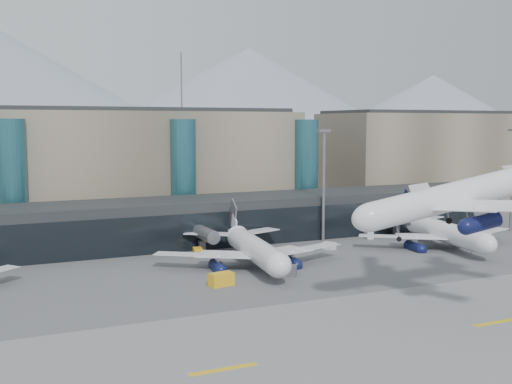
# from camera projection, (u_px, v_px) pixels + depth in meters

# --- Properties ---
(ground) EXTENTS (900.00, 900.00, 0.00)m
(ground) POSITION_uv_depth(u_px,v_px,m) (314.00, 311.00, 92.26)
(ground) COLOR #515154
(ground) RESTS_ON ground
(runway_strip) EXTENTS (400.00, 40.00, 0.04)m
(runway_strip) POSITION_uv_depth(u_px,v_px,m) (375.00, 343.00, 78.71)
(runway_strip) COLOR slate
(runway_strip) RESTS_ON ground
(runway_markings) EXTENTS (128.00, 1.00, 0.02)m
(runway_markings) POSITION_uv_depth(u_px,v_px,m) (375.00, 343.00, 78.70)
(runway_markings) COLOR gold
(runway_markings) RESTS_ON ground
(concourse) EXTENTS (170.00, 27.00, 10.00)m
(concourse) POSITION_uv_depth(u_px,v_px,m) (186.00, 222.00, 143.85)
(concourse) COLOR black
(concourse) RESTS_ON ground
(terminal_main) EXTENTS (130.00, 30.00, 31.00)m
(terminal_main) POSITION_uv_depth(u_px,v_px,m) (50.00, 169.00, 161.49)
(terminal_main) COLOR gray
(terminal_main) RESTS_ON ground
(terminal_east) EXTENTS (70.00, 30.00, 31.00)m
(terminal_east) POSITION_uv_depth(u_px,v_px,m) (428.00, 158.00, 211.42)
(terminal_east) COLOR gray
(terminal_east) RESTS_ON ground
(teal_towers) EXTENTS (116.40, 19.40, 46.00)m
(teal_towers) POSITION_uv_depth(u_px,v_px,m) (103.00, 178.00, 151.37)
(teal_towers) COLOR #255C68
(teal_towers) RESTS_ON ground
(mountain_ridge) EXTENTS (910.00, 400.00, 110.00)m
(mountain_ridge) POSITION_uv_depth(u_px,v_px,m) (57.00, 96.00, 437.22)
(mountain_ridge) COLOR gray
(mountain_ridge) RESTS_ON ground
(lightmast_mid) EXTENTS (3.00, 1.20, 25.60)m
(lightmast_mid) POSITION_uv_depth(u_px,v_px,m) (324.00, 178.00, 146.55)
(lightmast_mid) COLOR slate
(lightmast_mid) RESTS_ON ground
(hero_jet) EXTENTS (35.97, 35.80, 11.65)m
(hero_jet) POSITION_uv_depth(u_px,v_px,m) (469.00, 187.00, 92.66)
(hero_jet) COLOR white
(hero_jet) RESTS_ON ground
(jet_parked_mid) EXTENTS (38.60, 38.79, 12.56)m
(jet_parked_mid) POSITION_uv_depth(u_px,v_px,m) (250.00, 239.00, 123.06)
(jet_parked_mid) COLOR white
(jet_parked_mid) RESTS_ON ground
(jet_parked_right) EXTENTS (38.68, 38.98, 12.61)m
(jet_parked_right) POSITION_uv_depth(u_px,v_px,m) (436.00, 224.00, 141.90)
(jet_parked_right) COLOR white
(jet_parked_right) RESTS_ON ground
(veh_b) EXTENTS (2.25, 3.08, 1.61)m
(veh_b) POSITION_uv_depth(u_px,v_px,m) (198.00, 252.00, 131.07)
(veh_b) COLOR gold
(veh_b) RESTS_ON ground
(veh_c) EXTENTS (3.95, 3.47, 1.95)m
(veh_c) POSITION_uv_depth(u_px,v_px,m) (287.00, 270.00, 113.61)
(veh_c) COLOR #4B4B50
(veh_c) RESTS_ON ground
(veh_d) EXTENTS (2.28, 3.12, 1.60)m
(veh_d) POSITION_uv_depth(u_px,v_px,m) (369.00, 235.00, 150.92)
(veh_d) COLOR silver
(veh_d) RESTS_ON ground
(veh_e) EXTENTS (3.33, 2.71, 1.65)m
(veh_e) POSITION_uv_depth(u_px,v_px,m) (488.00, 244.00, 139.28)
(veh_e) COLOR gold
(veh_e) RESTS_ON ground
(veh_g) EXTENTS (2.52, 3.01, 1.52)m
(veh_g) POSITION_uv_depth(u_px,v_px,m) (329.00, 246.00, 137.81)
(veh_g) COLOR silver
(veh_g) RESTS_ON ground
(veh_h) EXTENTS (4.32, 2.78, 2.22)m
(veh_h) POSITION_uv_depth(u_px,v_px,m) (221.00, 279.00, 106.63)
(veh_h) COLOR gold
(veh_h) RESTS_ON ground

